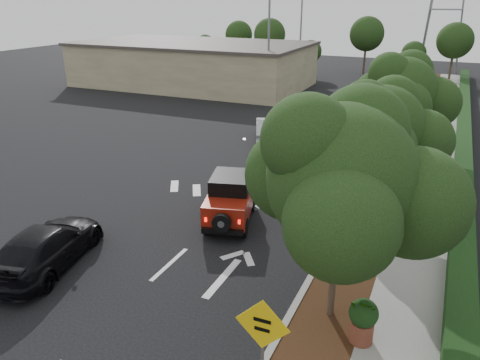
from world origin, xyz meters
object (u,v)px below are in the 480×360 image
Objects in this scene: red_jeep at (231,198)px; speed_hump_sign at (262,337)px; silver_suv_ahead at (343,155)px; black_suv_oncoming at (46,246)px.

speed_hump_sign reaches higher than red_jeep.
speed_hump_sign is at bearing -101.22° from silver_suv_ahead.
red_jeep reaches higher than black_suv_oncoming.
red_jeep is 8.23m from silver_suv_ahead.
black_suv_oncoming is 1.91× the size of speed_hump_sign.
red_jeep is 9.14m from speed_hump_sign.
red_jeep is 1.50× the size of speed_hump_sign.
red_jeep is 0.72× the size of silver_suv_ahead.
red_jeep is at bearing -138.78° from black_suv_oncoming.
speed_hump_sign is at bearing 152.22° from black_suv_oncoming.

